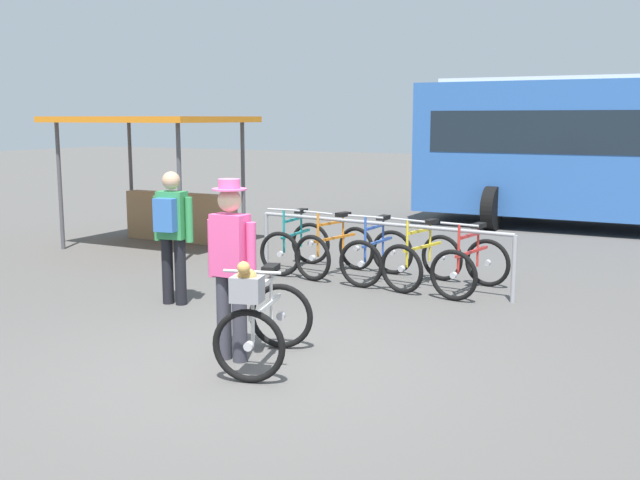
# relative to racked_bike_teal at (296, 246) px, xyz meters

# --- Properties ---
(ground_plane) EXTENTS (80.00, 80.00, 0.00)m
(ground_plane) POSITION_rel_racked_bike_teal_xyz_m (1.80, -4.12, -0.37)
(ground_plane) COLOR #514F4C
(bike_rack_rail) EXTENTS (3.89, 0.44, 0.88)m
(bike_rack_rail) POSITION_rel_racked_bike_teal_xyz_m (1.48, -0.33, 0.32)
(bike_rack_rail) COLOR #99999E
(bike_rack_rail) RESTS_ON ground
(racked_bike_teal) EXTENTS (0.71, 1.13, 0.97)m
(racked_bike_teal) POSITION_rel_racked_bike_teal_xyz_m (0.00, 0.00, 0.00)
(racked_bike_teal) COLOR black
(racked_bike_teal) RESTS_ON ground
(racked_bike_orange) EXTENTS (0.88, 1.20, 0.97)m
(racked_bike_orange) POSITION_rel_racked_bike_teal_xyz_m (0.70, -0.07, -0.00)
(racked_bike_orange) COLOR black
(racked_bike_orange) RESTS_ON ground
(racked_bike_blue) EXTENTS (0.70, 1.13, 0.97)m
(racked_bike_blue) POSITION_rel_racked_bike_teal_xyz_m (1.39, -0.14, -0.00)
(racked_bike_blue) COLOR black
(racked_bike_blue) RESTS_ON ground
(racked_bike_yellow) EXTENTS (0.88, 1.23, 0.98)m
(racked_bike_yellow) POSITION_rel_racked_bike_teal_xyz_m (2.09, -0.21, 0.00)
(racked_bike_yellow) COLOR black
(racked_bike_yellow) RESTS_ON ground
(racked_bike_red) EXTENTS (0.82, 1.20, 0.98)m
(racked_bike_red) POSITION_rel_racked_bike_teal_xyz_m (2.79, -0.27, -0.00)
(racked_bike_red) COLOR black
(racked_bike_red) RESTS_ON ground
(featured_bicycle) EXTENTS (0.92, 1.25, 1.09)m
(featured_bicycle) POSITION_rel_racked_bike_teal_xyz_m (1.95, -4.08, 0.12)
(featured_bicycle) COLOR black
(featured_bicycle) RESTS_ON ground
(person_with_featured_bike) EXTENTS (0.53, 0.32, 1.72)m
(person_with_featured_bike) POSITION_rel_racked_bike_teal_xyz_m (1.57, -4.00, 0.58)
(person_with_featured_bike) COLOR #383842
(person_with_featured_bike) RESTS_ON ground
(pedestrian_with_backpack) EXTENTS (0.53, 0.37, 1.64)m
(pedestrian_with_backpack) POSITION_rel_racked_bike_teal_xyz_m (-0.29, -2.55, 0.57)
(pedestrian_with_backpack) COLOR black
(pedestrian_with_backpack) RESTS_ON ground
(market_stall) EXTENTS (3.10, 2.30, 2.30)m
(market_stall) POSITION_rel_racked_bike_teal_xyz_m (-3.22, 0.94, 1.03)
(market_stall) COLOR #4C4C51
(market_stall) RESTS_ON ground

